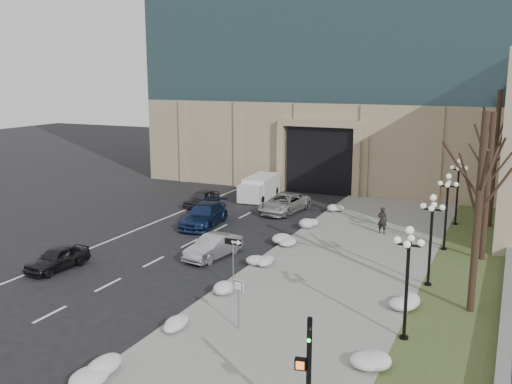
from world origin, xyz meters
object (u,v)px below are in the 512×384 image
lamppost_b (431,228)px  one_way_sign (236,248)px  car_b (213,247)px  pedestrian (382,220)px  lamppost_c (447,202)px  lamppost_d (458,183)px  car_d (284,203)px  keep_sign (238,294)px  traffic_signal (307,380)px  car_c (204,215)px  box_truck (259,188)px  car_a (57,258)px  lamppost_a (408,268)px  car_e (202,198)px

lamppost_b → one_way_sign: bearing=-154.4°
car_b → pedestrian: bearing=57.4°
lamppost_c → lamppost_d: 6.50m
car_d → pedestrian: 8.83m
car_b → keep_sign: (5.65, -8.07, 0.98)m
pedestrian → lamppost_c: size_ratio=0.37×
traffic_signal → lamppost_c: 20.69m
car_c → lamppost_b: size_ratio=1.11×
car_c → lamppost_d: (16.11, 7.39, 2.30)m
pedestrian → lamppost_c: (4.19, -1.95, 2.06)m
box_truck → one_way_sign: bearing=-74.3°
car_a → lamppost_c: size_ratio=0.79×
box_truck → traffic_signal: traffic_signal is taller
lamppost_a → lamppost_d: same height
car_e → keep_sign: 23.23m
car_a → keep_sign: bearing=-7.1°
car_a → lamppost_c: lamppost_c is taller
car_e → lamppost_a: size_ratio=0.81×
car_e → box_truck: 5.66m
pedestrian → traffic_signal: (2.77, -22.57, 0.89)m
car_b → box_truck: size_ratio=0.69×
keep_sign → traffic_signal: bearing=-39.2°
car_b → lamppost_c: (12.05, 6.93, 2.40)m
car_a → car_d: 18.49m
pedestrian → traffic_signal: bearing=103.1°
car_a → lamppost_a: 18.99m
traffic_signal → lamppost_d: 27.18m
car_a → car_b: 8.60m
car_c → lamppost_a: bearing=-44.9°
traffic_signal → lamppost_c: lamppost_c is taller
car_a → box_truck: bearing=88.9°
lamppost_a → keep_sign: bearing=-162.7°
car_b → one_way_sign: (3.35, -3.74, 1.42)m
one_way_sign → lamppost_a: bearing=-15.5°
car_a → traffic_signal: traffic_signal is taller
car_a → one_way_sign: 10.34m
lamppost_c → box_truck: bearing=150.8°
car_d → box_truck: 5.62m
keep_sign → car_c: bearing=133.6°
car_b → car_c: size_ratio=0.77×
keep_sign → lamppost_d: size_ratio=0.47×
car_a → lamppost_d: (18.82, 18.74, 2.43)m
car_b → lamppost_d: lamppost_d is taller
pedestrian → lamppost_b: (4.19, -8.45, 2.06)m
one_way_sign → car_d: bearing=102.7°
car_c → keep_sign: 17.15m
car_b → pedestrian: (7.87, 8.88, 0.34)m
one_way_sign → lamppost_d: 19.28m
keep_sign → lamppost_a: bearing=26.4°
car_e → lamppost_d: bearing=8.5°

